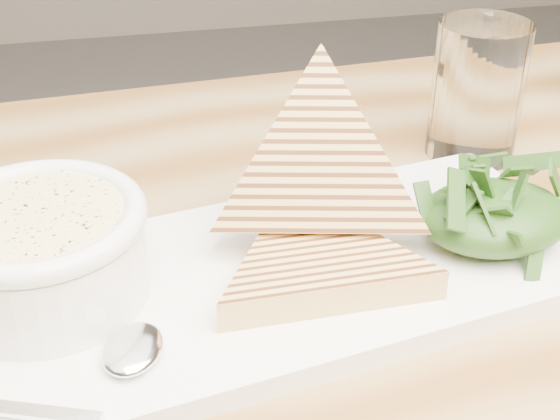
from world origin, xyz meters
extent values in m
cube|color=#9E7C4C|center=(-0.11, 0.24, 0.72)|extent=(1.37, 0.96, 0.04)
cube|color=white|center=(-0.26, 0.29, 0.75)|extent=(0.45, 0.26, 0.02)
cylinder|color=white|center=(-0.41, 0.29, 0.78)|extent=(0.13, 0.13, 0.05)
cylinder|color=#EFDA90|center=(-0.41, 0.29, 0.81)|extent=(0.11, 0.11, 0.01)
torus|color=white|center=(-0.41, 0.29, 0.81)|extent=(0.14, 0.14, 0.01)
ellipsoid|color=black|center=(-0.11, 0.29, 0.78)|extent=(0.11, 0.08, 0.04)
ellipsoid|color=silver|center=(-0.36, 0.22, 0.76)|extent=(0.05, 0.06, 0.01)
cylinder|color=white|center=(-0.05, 0.45, 0.80)|extent=(0.08, 0.08, 0.12)
camera|label=1|loc=(-0.35, -0.13, 1.07)|focal=50.00mm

